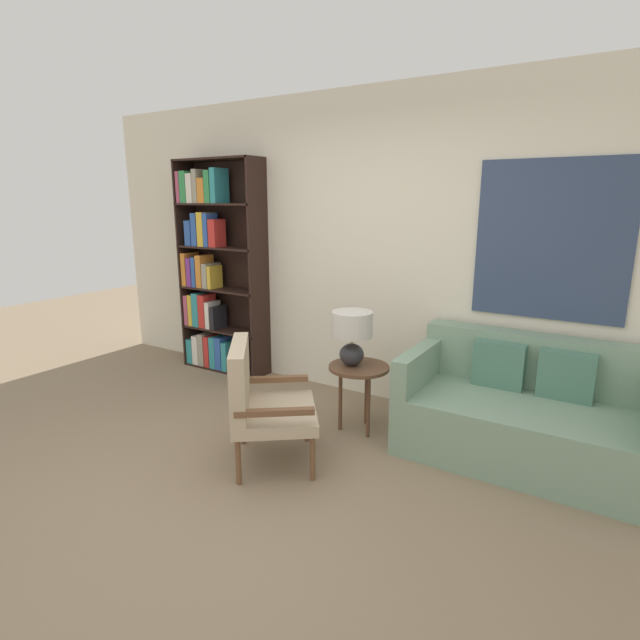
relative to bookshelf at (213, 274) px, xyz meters
name	(u,v)px	position (x,y,z in m)	size (l,w,h in m)	color
ground_plane	(221,501)	(1.76, -1.84, -1.02)	(14.00, 14.00, 0.00)	#847056
wall_back	(377,249)	(1.79, 0.19, 0.33)	(6.40, 0.08, 2.70)	silver
bookshelf	(213,274)	(0.00, 0.00, 0.00)	(0.98, 0.30, 2.17)	black
armchair	(258,397)	(1.66, -1.35, -0.54)	(0.82, 0.84, 0.85)	brown
couch	(524,413)	(3.18, -0.28, -0.71)	(1.61, 0.90, 0.82)	gray
side_table	(359,374)	(2.01, -0.55, -0.56)	(0.47, 0.47, 0.53)	brown
table_lamp	(352,332)	(1.95, -0.56, -0.22)	(0.31, 0.31, 0.42)	#2D2D33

